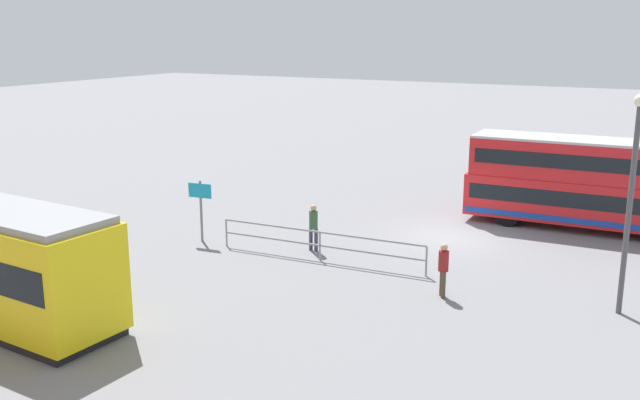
% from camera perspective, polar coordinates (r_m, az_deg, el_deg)
% --- Properties ---
extents(ground_plane, '(160.00, 160.00, 0.00)m').
position_cam_1_polar(ground_plane, '(29.10, 10.42, -2.94)').
color(ground_plane, gray).
extents(double_decker_bus, '(10.08, 2.72, 3.77)m').
position_cam_1_polar(double_decker_bus, '(31.36, 20.90, 1.21)').
color(double_decker_bus, red).
rests_on(double_decker_bus, ground).
extents(pedestrian_near_railing, '(0.36, 0.33, 1.79)m').
position_cam_1_polar(pedestrian_near_railing, '(26.62, -0.53, -1.94)').
color(pedestrian_near_railing, '#33384C').
rests_on(pedestrian_near_railing, ground).
extents(pedestrian_crossing, '(0.44, 0.44, 1.73)m').
position_cam_1_polar(pedestrian_crossing, '(22.44, 9.84, -5.25)').
color(pedestrian_crossing, '#4C3F2D').
rests_on(pedestrian_crossing, ground).
extents(pedestrian_railing, '(8.02, 0.43, 1.08)m').
position_cam_1_polar(pedestrian_railing, '(25.64, -0.01, -3.25)').
color(pedestrian_railing, gray).
rests_on(pedestrian_railing, ground).
extents(info_sign, '(0.99, 0.17, 2.43)m').
position_cam_1_polar(info_sign, '(28.05, -9.55, -0.02)').
color(info_sign, slate).
rests_on(info_sign, ground).
extents(street_lamp, '(0.36, 0.36, 6.42)m').
position_cam_1_polar(street_lamp, '(21.94, 23.66, 0.90)').
color(street_lamp, '#4C4C51').
rests_on(street_lamp, ground).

